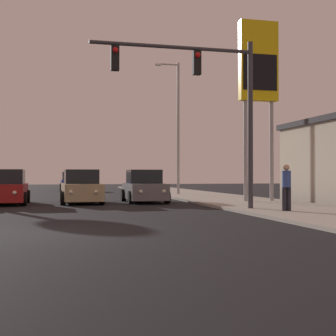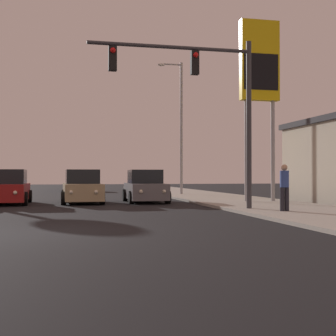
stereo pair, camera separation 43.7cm
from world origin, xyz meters
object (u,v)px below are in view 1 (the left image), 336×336
at_px(car_tan, 81,188).
at_px(pedestrian_on_sidewalk, 286,185).
at_px(car_grey, 144,188).
at_px(car_blue, 72,182).
at_px(traffic_light_mast, 208,90).
at_px(gas_station_sign, 258,71).
at_px(car_red, 6,188).
at_px(street_lamp, 176,121).

distance_m(car_tan, pedestrian_on_sidewalk, 10.78).
bearing_deg(car_grey, car_blue, -79.27).
height_order(traffic_light_mast, gas_station_sign, gas_station_sign).
relative_size(car_red, car_tan, 0.99).
bearing_deg(car_grey, car_red, 1.82).
bearing_deg(gas_station_sign, car_red, 170.35).
relative_size(car_blue, pedestrian_on_sidewalk, 2.59).
height_order(car_tan, car_grey, same).
xyz_separation_m(car_blue, gas_station_sign, (8.55, -20.83, 5.86)).
xyz_separation_m(car_grey, traffic_light_mast, (1.21, -6.79, 3.91)).
relative_size(traffic_light_mast, gas_station_sign, 0.72).
bearing_deg(traffic_light_mast, gas_station_sign, 47.90).
distance_m(car_grey, gas_station_sign, 8.26).
bearing_deg(car_blue, car_red, 77.93).
xyz_separation_m(car_red, street_lamp, (10.31, 7.26, 4.36)).
distance_m(traffic_light_mast, gas_station_sign, 6.56).
bearing_deg(car_grey, pedestrian_on_sidewalk, 115.06).
bearing_deg(traffic_light_mast, car_grey, 100.10).
bearing_deg(traffic_light_mast, car_red, 139.84).
bearing_deg(traffic_light_mast, pedestrian_on_sidewalk, -31.90).
height_order(traffic_light_mast, pedestrian_on_sidewalk, traffic_light_mast).
xyz_separation_m(car_red, gas_station_sign, (12.16, -2.07, 5.86)).
distance_m(car_blue, gas_station_sign, 23.26).
relative_size(car_red, street_lamp, 0.48).
bearing_deg(car_tan, pedestrian_on_sidewalk, 127.84).
relative_size(car_blue, street_lamp, 0.48).
bearing_deg(street_lamp, car_grey, -116.35).
xyz_separation_m(car_tan, street_lamp, (6.76, 7.23, 4.36)).
bearing_deg(gas_station_sign, car_grey, 158.42).
xyz_separation_m(car_tan, traffic_light_mast, (4.42, -6.75, 3.91)).
distance_m(car_red, pedestrian_on_sidewalk, 13.31).
xyz_separation_m(street_lamp, gas_station_sign, (1.85, -9.32, 1.50)).
distance_m(car_red, car_blue, 19.11).
bearing_deg(car_tan, street_lamp, -135.01).
bearing_deg(pedestrian_on_sidewalk, traffic_light_mast, 148.10).
bearing_deg(car_blue, car_grey, 98.36).
bearing_deg(car_red, car_tan, -179.93).
height_order(car_red, car_blue, same).
height_order(street_lamp, gas_station_sign, same).
relative_size(car_tan, car_blue, 1.00).
xyz_separation_m(street_lamp, pedestrian_on_sidewalk, (0.13, -15.52, -4.08)).
bearing_deg(car_red, traffic_light_mast, 139.45).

